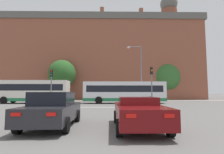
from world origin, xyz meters
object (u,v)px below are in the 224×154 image
(traffic_light_near_right, at_px, (152,80))
(pedestrian_waiting, at_px, (134,96))
(car_saloon_left, at_px, (53,109))
(bus_crossing_trailing, at_px, (32,91))
(bus_crossing_lead, at_px, (124,92))
(car_roadster_right, at_px, (138,112))
(street_lamp_junction, at_px, (139,68))
(traffic_light_near_left, at_px, (51,81))
(pedestrian_walking_east, at_px, (159,95))

(traffic_light_near_right, bearing_deg, pedestrian_waiting, 90.15)
(car_saloon_left, relative_size, bus_crossing_trailing, 0.42)
(car_saloon_left, xyz_separation_m, bus_crossing_lead, (4.73, 16.96, 0.84))
(car_roadster_right, distance_m, bus_crossing_lead, 17.47)
(car_saloon_left, distance_m, street_lamp_junction, 19.01)
(traffic_light_near_left, relative_size, traffic_light_near_right, 0.94)
(traffic_light_near_left, xyz_separation_m, pedestrian_walking_east, (16.11, 14.89, -1.75))
(car_roadster_right, bearing_deg, car_saloon_left, 173.15)
(car_roadster_right, distance_m, traffic_light_near_right, 12.03)
(car_saloon_left, relative_size, car_roadster_right, 0.97)
(car_roadster_right, distance_m, pedestrian_walking_east, 27.74)
(pedestrian_walking_east, bearing_deg, street_lamp_junction, 150.85)
(traffic_light_near_left, bearing_deg, bus_crossing_trailing, 128.26)
(car_roadster_right, relative_size, street_lamp_junction, 0.54)
(traffic_light_near_right, relative_size, street_lamp_junction, 0.52)
(bus_crossing_trailing, bearing_deg, traffic_light_near_left, -141.74)
(street_lamp_junction, bearing_deg, bus_crossing_trailing, -179.88)
(bus_crossing_trailing, bearing_deg, pedestrian_waiting, -63.89)
(traffic_light_near_right, height_order, pedestrian_walking_east, traffic_light_near_right)
(traffic_light_near_left, relative_size, pedestrian_waiting, 2.50)
(street_lamp_junction, bearing_deg, traffic_light_near_left, -150.49)
(traffic_light_near_left, relative_size, street_lamp_junction, 0.48)
(bus_crossing_lead, height_order, traffic_light_near_right, traffic_light_near_right)
(car_saloon_left, bearing_deg, bus_crossing_trailing, 115.32)
(traffic_light_near_right, bearing_deg, traffic_light_near_left, 178.88)
(pedestrian_waiting, bearing_deg, traffic_light_near_left, -64.46)
(car_roadster_right, distance_m, street_lamp_junction, 18.42)
(car_roadster_right, height_order, traffic_light_near_left, traffic_light_near_left)
(car_roadster_right, xyz_separation_m, bus_crossing_trailing, (-12.47, 17.60, 1.04))
(bus_crossing_trailing, height_order, traffic_light_near_left, traffic_light_near_left)
(bus_crossing_lead, distance_m, bus_crossing_trailing, 13.31)
(car_saloon_left, xyz_separation_m, bus_crossing_trailing, (-8.58, 17.13, 0.95))
(bus_crossing_lead, relative_size, pedestrian_waiting, 7.02)
(pedestrian_waiting, xyz_separation_m, pedestrian_walking_east, (5.08, 1.08, 0.06))
(car_saloon_left, relative_size, street_lamp_junction, 0.52)
(bus_crossing_trailing, relative_size, traffic_light_near_left, 2.54)
(pedestrian_walking_east, bearing_deg, car_saloon_left, 156.83)
(car_roadster_right, xyz_separation_m, traffic_light_near_left, (-7.69, 11.55, 2.05))
(bus_crossing_lead, xyz_separation_m, traffic_light_near_right, (2.53, -6.10, 1.29))
(bus_crossing_lead, relative_size, street_lamp_junction, 1.36)
(pedestrian_waiting, bearing_deg, bus_crossing_trailing, -89.71)
(car_roadster_right, xyz_separation_m, bus_crossing_lead, (0.85, 17.43, 0.93))
(car_saloon_left, xyz_separation_m, car_roadster_right, (3.89, -0.47, -0.09))
(car_saloon_left, relative_size, pedestrian_walking_east, 2.57)
(car_saloon_left, xyz_separation_m, pedestrian_waiting, (7.23, 24.88, 0.16))
(car_roadster_right, bearing_deg, bus_crossing_trailing, 125.33)
(traffic_light_near_left, relative_size, pedestrian_walking_east, 2.38)
(bus_crossing_lead, bearing_deg, pedestrian_walking_east, -40.06)
(car_saloon_left, relative_size, traffic_light_near_left, 1.08)
(car_roadster_right, xyz_separation_m, pedestrian_waiting, (3.34, 25.35, 0.24))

